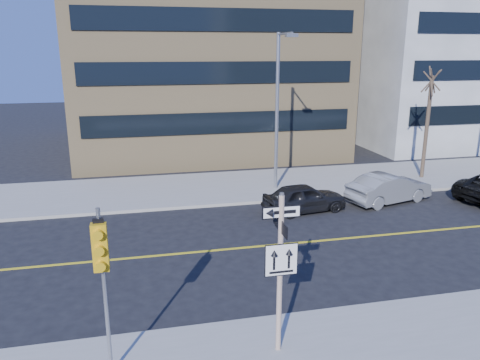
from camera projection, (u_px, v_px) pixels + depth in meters
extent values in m
plane|color=black|center=(253.00, 303.00, 14.00)|extent=(120.00, 120.00, 0.00)
cylinder|color=silver|center=(280.00, 276.00, 11.07)|extent=(0.13, 0.13, 4.00)
cylinder|color=gray|center=(282.00, 194.00, 10.53)|extent=(0.10, 0.10, 0.06)
cube|color=black|center=(281.00, 212.00, 10.64)|extent=(0.92, 0.03, 0.30)
cube|color=black|center=(281.00, 226.00, 10.74)|extent=(0.03, 0.92, 0.30)
cube|color=white|center=(281.00, 260.00, 10.87)|extent=(0.80, 0.03, 0.80)
cylinder|color=gray|center=(105.00, 294.00, 10.23)|extent=(0.09, 0.09, 4.00)
cube|color=gold|center=(100.00, 247.00, 9.72)|extent=(0.32, 0.22, 1.05)
sphere|color=#8C0705|center=(98.00, 234.00, 9.52)|extent=(0.17, 0.17, 0.17)
sphere|color=black|center=(100.00, 250.00, 9.61)|extent=(0.17, 0.17, 0.17)
sphere|color=black|center=(101.00, 265.00, 9.70)|extent=(0.17, 0.17, 0.17)
imported|color=black|center=(304.00, 198.00, 21.77)|extent=(2.13, 4.11, 1.34)
imported|color=slate|center=(389.00, 188.00, 23.07)|extent=(2.64, 4.67, 1.46)
cylinder|color=gray|center=(277.00, 113.00, 24.07)|extent=(0.18, 0.18, 8.00)
cylinder|color=gray|center=(285.00, 34.00, 22.08)|extent=(0.10, 2.20, 0.10)
cube|color=gray|center=(292.00, 35.00, 21.17)|extent=(0.55, 0.30, 0.16)
cylinder|color=#382C21|center=(427.00, 128.00, 26.54)|extent=(0.22, 0.22, 5.80)
cube|color=tan|center=(199.00, 27.00, 35.50)|extent=(18.00, 18.00, 18.00)
cube|color=gray|center=(459.00, 48.00, 39.59)|extent=(20.00, 16.00, 15.00)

